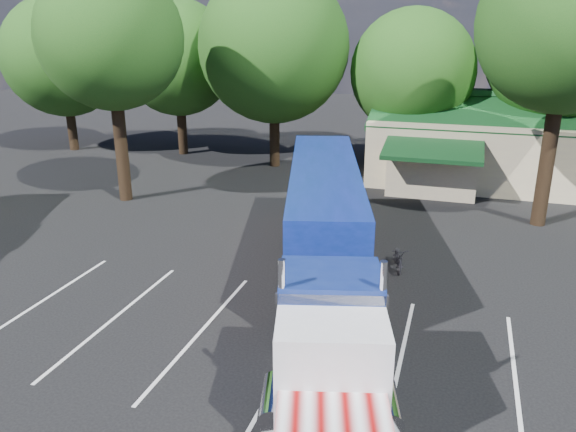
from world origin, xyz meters
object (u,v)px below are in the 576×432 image
(semi_truck, at_px, (325,231))
(woman, at_px, (359,281))
(bicycle, at_px, (399,257))
(silver_sedan, at_px, (539,184))

(semi_truck, xyz_separation_m, woman, (1.34, -0.22, -1.67))
(semi_truck, bearing_deg, woman, -24.06)
(woman, height_order, bicycle, woman)
(semi_truck, xyz_separation_m, silver_sedan, (8.84, 16.12, -1.83))
(woman, height_order, silver_sedan, woman)
(semi_truck, bearing_deg, bicycle, 38.13)
(bicycle, bearing_deg, silver_sedan, 50.42)
(semi_truck, distance_m, bicycle, 4.37)
(bicycle, height_order, silver_sedan, silver_sedan)
(semi_truck, relative_size, bicycle, 11.14)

